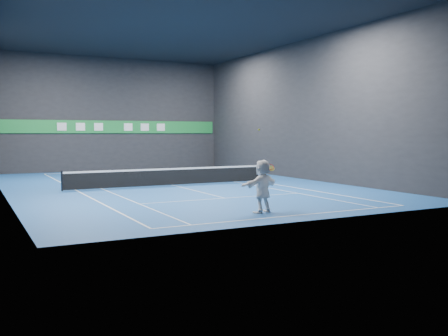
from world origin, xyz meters
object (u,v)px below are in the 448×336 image
player (262,186)px  tennis_racket (270,168)px  tennis_ball (259,130)px  tennis_net (174,176)px

player → tennis_racket: size_ratio=2.85×
tennis_ball → tennis_racket: (0.54, 0.06, -1.46)m
player → tennis_racket: player is taller
tennis_net → tennis_racket: tennis_racket is taller
tennis_ball → tennis_net: bearing=85.4°
tennis_net → tennis_racket: bearing=-91.8°
tennis_ball → tennis_racket: tennis_ball is taller
tennis_ball → tennis_racket: size_ratio=0.10×
tennis_ball → tennis_racket: 1.56m
player → tennis_racket: 0.76m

